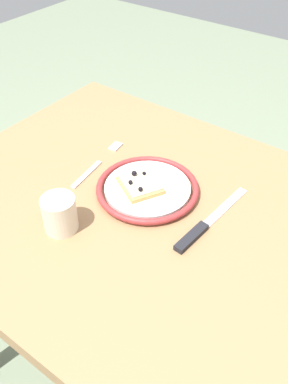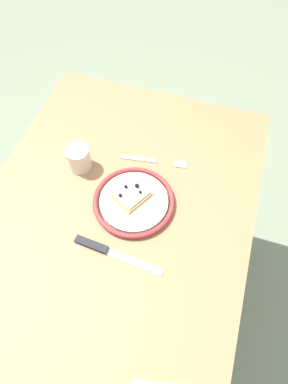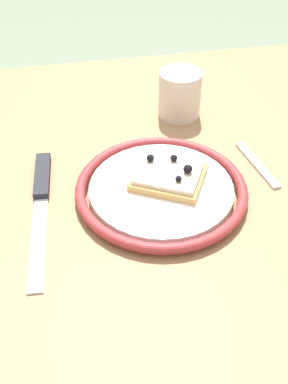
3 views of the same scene
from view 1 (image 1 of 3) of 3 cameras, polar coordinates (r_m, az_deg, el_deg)
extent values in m
plane|color=gray|center=(1.48, 0.72, -23.49)|extent=(6.00, 6.00, 0.00)
cube|color=#936D47|center=(0.89, 1.10, -3.33)|extent=(0.99, 0.74, 0.04)
cylinder|color=#4C4742|center=(1.53, -5.61, 0.21)|extent=(0.05, 0.05, 0.69)
cylinder|color=white|center=(0.92, 0.48, 0.39)|extent=(0.19, 0.19, 0.01)
torus|color=maroon|center=(0.92, 0.48, 0.57)|extent=(0.23, 0.23, 0.01)
cube|color=tan|center=(0.91, -0.52, 0.93)|extent=(0.12, 0.11, 0.01)
cube|color=beige|center=(0.91, -0.52, 1.32)|extent=(0.10, 0.10, 0.01)
sphere|color=black|center=(0.92, 0.01, 2.58)|extent=(0.01, 0.01, 0.01)
sphere|color=black|center=(0.88, -0.50, 0.41)|extent=(0.01, 0.01, 0.01)
sphere|color=black|center=(0.90, -1.85, 1.34)|extent=(0.01, 0.01, 0.01)
sphere|color=black|center=(0.92, -1.35, 2.57)|extent=(0.01, 0.01, 0.01)
cube|color=silver|center=(0.90, 10.93, -2.02)|extent=(0.03, 0.15, 0.00)
cube|color=black|center=(0.82, 6.47, -6.10)|extent=(0.03, 0.09, 0.01)
cube|color=silver|center=(0.98, -7.79, 2.41)|extent=(0.03, 0.11, 0.00)
cube|color=silver|center=(1.06, -3.89, 6.20)|extent=(0.03, 0.04, 0.00)
cylinder|color=beige|center=(0.84, -11.38, -2.94)|extent=(0.07, 0.07, 0.08)
camera|label=2|loc=(0.75, 54.54, 43.55)|focal=30.66mm
camera|label=3|loc=(1.08, 22.75, 27.99)|focal=44.06mm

